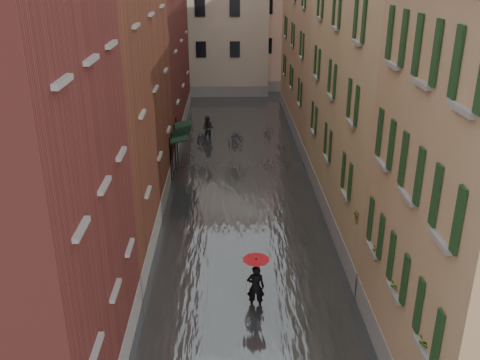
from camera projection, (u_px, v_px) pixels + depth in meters
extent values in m
plane|color=#545456|center=(252.00, 339.00, 18.19)|extent=(120.00, 120.00, 0.00)
cube|color=#42474A|center=(241.00, 186.00, 30.15)|extent=(10.00, 60.00, 0.20)
cube|color=brown|center=(88.00, 96.00, 23.93)|extent=(6.00, 14.00, 12.50)
cube|color=maroon|center=(137.00, 35.00, 37.49)|extent=(6.00, 16.00, 14.00)
cube|color=tan|center=(398.00, 89.00, 24.16)|extent=(6.00, 14.00, 13.00)
cube|color=olive|center=(334.00, 52.00, 38.30)|extent=(6.00, 16.00, 11.50)
cube|color=#C2B59A|center=(202.00, 21.00, 50.69)|extent=(12.00, 9.00, 13.00)
cube|color=#D0A092|center=(294.00, 23.00, 52.94)|extent=(10.00, 9.00, 12.00)
cube|color=black|center=(181.00, 135.00, 30.83)|extent=(1.09, 2.69, 0.31)
cylinder|color=black|center=(171.00, 162.00, 30.02)|extent=(0.06, 0.06, 2.80)
cylinder|color=black|center=(175.00, 146.00, 32.51)|extent=(0.06, 0.06, 2.80)
cube|color=black|center=(182.00, 129.00, 31.88)|extent=(1.09, 3.20, 0.31)
cylinder|color=black|center=(172.00, 156.00, 30.84)|extent=(0.06, 0.06, 2.80)
cylinder|color=black|center=(177.00, 139.00, 33.79)|extent=(0.06, 0.06, 2.80)
cube|color=brown|center=(429.00, 348.00, 13.08)|extent=(0.22, 0.85, 0.18)
imported|color=#265926|center=(431.00, 334.00, 12.92)|extent=(0.59, 0.51, 0.66)
cube|color=brown|center=(399.00, 291.00, 15.31)|extent=(0.22, 0.85, 0.18)
imported|color=#265926|center=(401.00, 279.00, 15.15)|extent=(0.59, 0.51, 0.66)
cube|color=brown|center=(380.00, 254.00, 17.21)|extent=(0.22, 0.85, 0.18)
imported|color=#265926|center=(381.00, 243.00, 17.05)|extent=(0.59, 0.51, 0.66)
cube|color=brown|center=(361.00, 218.00, 19.65)|extent=(0.22, 0.85, 0.18)
imported|color=#265926|center=(362.00, 207.00, 19.49)|extent=(0.59, 0.51, 0.66)
imported|color=black|center=(256.00, 287.00, 19.46)|extent=(0.68, 0.47, 1.80)
cube|color=beige|center=(248.00, 285.00, 19.48)|extent=(0.08, 0.30, 0.38)
cylinder|color=black|center=(256.00, 277.00, 19.28)|extent=(0.02, 0.02, 1.00)
cone|color=#B20B12|center=(256.00, 263.00, 19.07)|extent=(0.98, 0.98, 0.28)
imported|color=black|center=(208.00, 128.00, 37.64)|extent=(0.99, 0.85, 1.77)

